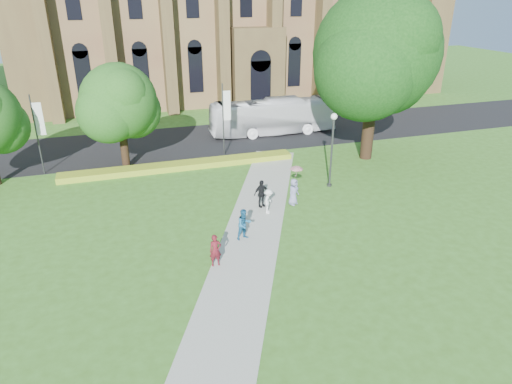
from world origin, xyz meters
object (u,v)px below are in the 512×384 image
object	(u,v)px
streetlamp	(332,141)
tour_coach	(272,117)
large_tree	(376,53)
pedestrian_0	(215,250)

from	to	relation	value
streetlamp	tour_coach	xyz separation A→B (m)	(0.47, 13.43, -1.60)
large_tree	pedestrian_0	bearing A→B (deg)	-142.03
streetlamp	large_tree	size ratio (longest dim) A/B	0.40
streetlamp	large_tree	world-z (taller)	large_tree
streetlamp	pedestrian_0	xyz separation A→B (m)	(-9.99, -7.59, -2.41)
large_tree	pedestrian_0	distance (m)	21.02
streetlamp	pedestrian_0	size ratio (longest dim) A/B	3.11
pedestrian_0	streetlamp	bearing A→B (deg)	35.35
pedestrian_0	large_tree	bearing A→B (deg)	36.10
streetlamp	pedestrian_0	world-z (taller)	streetlamp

